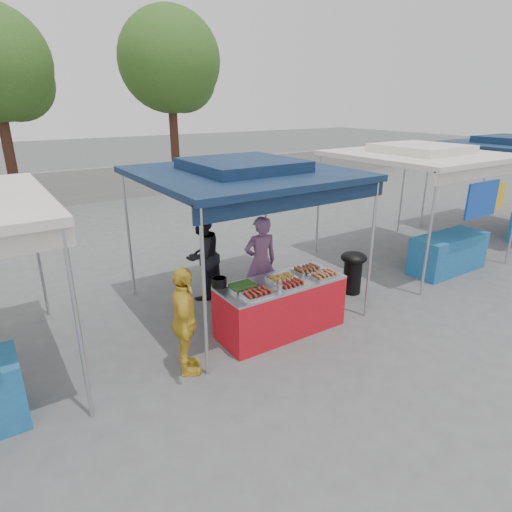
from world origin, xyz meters
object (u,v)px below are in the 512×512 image
wok_burner (353,269)px  helper_man (203,255)px  vendor_table (281,306)px  cooking_pot (219,282)px  vendor_woman (260,262)px  customer_person (185,322)px

wok_burner → helper_man: 2.82m
vendor_table → wok_burner: (1.99, 0.41, 0.06)m
cooking_pot → vendor_woman: (1.12, 0.56, -0.09)m
cooking_pot → helper_man: helper_man is taller
customer_person → vendor_woman: bearing=-37.8°
wok_burner → vendor_woman: vendor_woman is taller
cooking_pot → vendor_woman: 1.25m
helper_man → customer_person: helper_man is taller
vendor_woman → customer_person: (-1.94, -1.12, -0.07)m
vendor_table → vendor_woman: 1.03m
vendor_table → vendor_woman: size_ratio=1.22×
vendor_table → wok_burner: bearing=11.7°
cooking_pot → customer_person: (-0.82, -0.56, -0.17)m
vendor_woman → helper_man: (-0.68, 0.87, -0.00)m
vendor_table → cooking_pot: bearing=157.6°
vendor_table → customer_person: 1.74m
wok_burner → vendor_table: bearing=-153.6°
wok_burner → helper_man: helper_man is taller
cooking_pot → wok_burner: cooking_pot is taller
vendor_table → cooking_pot: (-0.88, 0.36, 0.49)m
wok_burner → customer_person: bearing=-155.9°
helper_man → vendor_woman: bearing=102.7°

